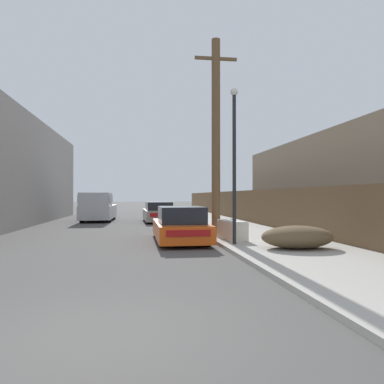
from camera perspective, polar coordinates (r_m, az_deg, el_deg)
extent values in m
plane|color=#4F4C49|center=(4.77, -14.77, -21.50)|extent=(220.00, 220.00, 0.00)
cube|color=#ADA89E|center=(28.38, 1.70, -3.94)|extent=(4.20, 63.00, 0.12)
cube|color=silver|center=(13.79, 6.12, -5.83)|extent=(0.82, 1.64, 0.66)
cube|color=white|center=(13.76, 6.11, -4.39)|extent=(0.79, 1.58, 0.03)
cube|color=#333335|center=(14.28, 6.00, -4.15)|extent=(0.06, 0.20, 0.02)
cube|color=gray|center=(14.00, 5.73, -4.26)|extent=(0.63, 0.16, 0.01)
cube|color=gray|center=(13.54, 6.49, -4.38)|extent=(0.63, 0.16, 0.01)
cube|color=#E05114|center=(14.11, -1.87, -5.79)|extent=(1.85, 4.67, 0.59)
cube|color=black|center=(13.65, -1.66, -3.48)|extent=(1.58, 2.25, 0.59)
cube|color=#B21414|center=(11.78, -0.55, -6.31)|extent=(1.42, 0.04, 0.21)
cylinder|color=black|center=(15.49, -5.40, -5.81)|extent=(0.20, 0.60, 0.60)
cylinder|color=black|center=(15.65, 0.40, -5.76)|extent=(0.20, 0.60, 0.60)
cylinder|color=black|center=(12.62, -4.69, -7.00)|extent=(0.20, 0.60, 0.60)
cylinder|color=black|center=(12.82, 2.41, -6.90)|extent=(0.20, 0.60, 0.60)
cube|color=gray|center=(24.73, -5.15, -3.48)|extent=(2.01, 4.76, 0.66)
cube|color=black|center=(24.52, -5.11, -2.13)|extent=(1.67, 2.69, 0.52)
cube|color=#B21414|center=(22.38, -4.61, -3.49)|extent=(1.42, 0.09, 0.23)
cylinder|color=black|center=(26.13, -7.17, -3.68)|extent=(0.22, 0.62, 0.61)
cylinder|color=black|center=(26.26, -3.70, -3.67)|extent=(0.22, 0.62, 0.61)
cylinder|color=black|center=(23.23, -6.78, -4.06)|extent=(0.22, 0.62, 0.61)
cylinder|color=black|center=(23.38, -2.89, -4.04)|extent=(0.22, 0.62, 0.61)
cube|color=silver|center=(26.48, -14.01, -2.93)|extent=(2.11, 5.36, 0.87)
cube|color=silver|center=(25.01, -14.43, -1.09)|extent=(1.93, 2.43, 0.85)
cube|color=black|center=(25.01, -14.43, -1.03)|extent=(1.97, 2.39, 0.47)
cylinder|color=black|center=(24.76, -12.57, -3.65)|extent=(0.28, 0.78, 0.77)
cylinder|color=black|center=(24.98, -16.40, -3.62)|extent=(0.28, 0.78, 0.77)
cylinder|color=black|center=(28.04, -11.89, -3.30)|extent=(0.28, 0.78, 0.77)
cylinder|color=black|center=(28.24, -15.28, -3.27)|extent=(0.28, 0.78, 0.77)
cylinder|color=brown|center=(15.98, 3.66, 8.49)|extent=(0.36, 0.36, 8.23)
cube|color=brown|center=(16.82, 3.65, 19.63)|extent=(1.80, 0.12, 0.12)
cylinder|color=#232326|center=(12.45, 6.46, 3.41)|extent=(0.12, 0.12, 4.91)
sphere|color=white|center=(12.89, 6.44, 14.95)|extent=(0.26, 0.26, 0.26)
ellipsoid|color=brown|center=(11.84, 15.78, -6.61)|extent=(2.23, 1.53, 0.68)
cube|color=brown|center=(26.61, 6.64, -1.94)|extent=(0.08, 44.06, 1.94)
cube|color=gray|center=(20.97, 26.45, 1.52)|extent=(6.00, 22.62, 4.92)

